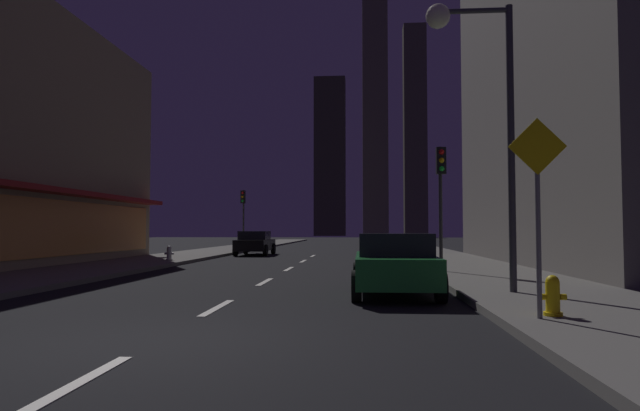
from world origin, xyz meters
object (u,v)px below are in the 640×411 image
at_px(street_lamp_right, 473,75).
at_px(car_parked_near, 394,263).
at_px(car_parked_far, 255,243).
at_px(traffic_light_far_left, 243,206).
at_px(fire_hydrant_far_left, 169,253).
at_px(traffic_light_near_right, 441,180).
at_px(fire_hydrant_yellow_near, 553,297).
at_px(pedestrian_crossing_sign, 538,199).

bearing_deg(street_lamp_right, car_parked_near, 164.32).
relative_size(car_parked_far, traffic_light_far_left, 1.01).
height_order(fire_hydrant_far_left, traffic_light_near_right, traffic_light_near_right).
bearing_deg(fire_hydrant_yellow_near, traffic_light_near_right, 92.47).
xyz_separation_m(traffic_light_far_left, street_lamp_right, (10.88, -25.02, 1.87)).
distance_m(traffic_light_near_right, street_lamp_right, 6.21).
xyz_separation_m(traffic_light_near_right, traffic_light_far_left, (-11.00, 19.10, 0.00)).
relative_size(traffic_light_near_right, pedestrian_crossing_sign, 1.33).
bearing_deg(car_parked_far, fire_hydrant_far_left, -105.50).
height_order(fire_hydrant_yellow_near, pedestrian_crossing_sign, pedestrian_crossing_sign).
height_order(car_parked_near, car_parked_far, same).
relative_size(car_parked_far, traffic_light_near_right, 1.01).
relative_size(traffic_light_near_right, street_lamp_right, 0.64).
xyz_separation_m(car_parked_far, pedestrian_crossing_sign, (9.20, -23.49, 1.28)).
distance_m(car_parked_near, traffic_light_far_left, 26.27).
bearing_deg(traffic_light_far_left, fire_hydrant_yellow_near, -68.10).
relative_size(car_parked_near, traffic_light_far_left, 1.01).
distance_m(fire_hydrant_yellow_near, fire_hydrant_far_left, 19.00).
distance_m(traffic_light_near_right, traffic_light_far_left, 22.04).
xyz_separation_m(fire_hydrant_yellow_near, fire_hydrant_far_left, (-11.80, 14.89, 0.00)).
height_order(car_parked_far, traffic_light_near_right, traffic_light_near_right).
relative_size(traffic_light_far_left, street_lamp_right, 0.64).
relative_size(car_parked_far, fire_hydrant_far_left, 6.48).
height_order(car_parked_far, street_lamp_right, street_lamp_right).
height_order(car_parked_far, pedestrian_crossing_sign, pedestrian_crossing_sign).
bearing_deg(pedestrian_crossing_sign, fire_hydrant_yellow_near, 45.11).
xyz_separation_m(fire_hydrant_far_left, traffic_light_far_left, (0.40, 13.46, 2.74)).
xyz_separation_m(car_parked_far, traffic_light_far_left, (-1.90, 5.17, 2.45)).
bearing_deg(fire_hydrant_far_left, traffic_light_near_right, -26.31).
bearing_deg(street_lamp_right, car_parked_far, 114.34).
height_order(car_parked_far, fire_hydrant_yellow_near, car_parked_far).
height_order(fire_hydrant_far_left, street_lamp_right, street_lamp_right).
bearing_deg(fire_hydrant_yellow_near, street_lamp_right, 98.87).
xyz_separation_m(car_parked_near, street_lamp_right, (1.78, -0.50, 4.33)).
relative_size(fire_hydrant_far_left, pedestrian_crossing_sign, 0.21).
bearing_deg(car_parked_far, street_lamp_right, -65.66).
bearing_deg(pedestrian_crossing_sign, traffic_light_far_left, 111.17).
height_order(car_parked_near, pedestrian_crossing_sign, pedestrian_crossing_sign).
bearing_deg(traffic_light_near_right, fire_hydrant_far_left, 153.69).
height_order(car_parked_far, fire_hydrant_far_left, car_parked_far).
relative_size(street_lamp_right, pedestrian_crossing_sign, 2.09).
distance_m(fire_hydrant_yellow_near, pedestrian_crossing_sign, 1.62).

